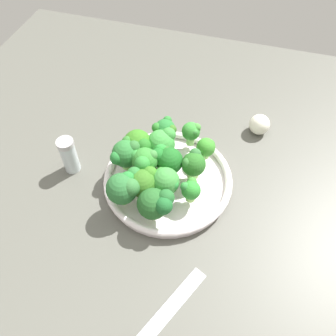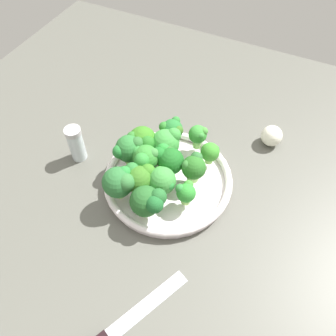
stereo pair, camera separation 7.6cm
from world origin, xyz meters
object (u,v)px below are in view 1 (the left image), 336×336
Objects in this scene: broccoli_floret_7 at (191,190)px; broccoli_floret_8 at (206,147)px; broccoli_floret_11 at (167,160)px; broccoli_floret_2 at (165,130)px; broccoli_floret_13 at (193,163)px; pepper_shaker at (69,155)px; broccoli_floret_0 at (143,181)px; broccoli_floret_5 at (139,145)px; garlic_bulb at (259,124)px; broccoli_floret_3 at (144,161)px; broccoli_floret_4 at (124,188)px; broccoli_floret_6 at (156,204)px; broccoli_floret_1 at (161,144)px; broccoli_floret_10 at (126,153)px; broccoli_floret_12 at (191,132)px; bowl at (168,180)px; broccoli_floret_9 at (166,181)px.

broccoli_floret_7 is 0.97× the size of broccoli_floret_8.
broccoli_floret_8 is 9.76cm from broccoli_floret_11.
broccoli_floret_13 is at bearing -131.26° from broccoli_floret_2.
pepper_shaker is at bearing 85.29° from broccoli_floret_7.
broccoli_floret_0 is 1.10× the size of broccoli_floret_13.
broccoli_floret_11 is at bearing -22.90° from broccoli_floret_0.
broccoli_floret_5 reaches higher than pepper_shaker.
broccoli_floret_5 is at bearing 83.43° from broccoli_floret_13.
garlic_bulb is (20.41, -12.30, -4.34)cm from broccoli_floret_13.
broccoli_floret_4 is (-7.92, 1.66, 0.13)cm from broccoli_floret_3.
broccoli_floret_11 is at bearing 4.88° from broccoli_floret_6.
broccoli_floret_3 reaches higher than garlic_bulb.
broccoli_floret_1 reaches higher than broccoli_floret_13.
broccoli_floret_5 and broccoli_floret_10 have the same top height.
broccoli_floret_11 is at bearing 162.78° from broccoli_floret_12.
broccoli_floret_12 is (7.44, -10.26, -0.28)cm from broccoli_floret_5.
broccoli_floret_2 is (9.68, 3.61, 5.60)cm from bowl.
bowl is 3.88× the size of broccoli_floret_6.
broccoli_floret_1 is at bearing 129.97° from garlic_bulb.
broccoli_floret_7 is (1.47, -9.66, -1.24)cm from broccoli_floret_0.
broccoli_floret_11 reaches higher than bowl.
broccoli_floret_8 is (4.51, -14.45, -1.03)cm from broccoli_floret_5.
broccoli_floret_10 is (1.07, 4.56, -0.25)cm from broccoli_floret_3.
broccoli_floret_1 is 4.61cm from broccoli_floret_11.
broccoli_floret_11 is at bearing -62.51° from broccoli_floret_3.
broccoli_floret_7 is 5.42cm from broccoli_floret_9.
broccoli_floret_4 is at bearing 80.52° from broccoli_floret_6.
broccoli_floret_3 is 4.69cm from broccoli_floret_10.
broccoli_floret_10 is (0.18, 9.58, 5.93)cm from bowl.
broccoli_floret_6 reaches higher than pepper_shaker.
broccoli_floret_6 is at bearing -177.59° from bowl.
broccoli_floret_2 is 25.00cm from garlic_bulb.
broccoli_floret_13 is at bearing -82.76° from broccoli_floret_10.
broccoli_floret_7 is 12.32cm from broccoli_floret_8.
broccoli_floret_2 is 1.30× the size of garlic_bulb.
broccoli_floret_9 is (-0.04, 5.33, 0.95)cm from broccoli_floret_7.
broccoli_floret_10 is at bearing 76.76° from broccoli_floret_3.
broccoli_floret_10 is at bearing 97.89° from broccoli_floret_11.
broccoli_floret_13 is (-7.64, -8.70, -0.18)cm from broccoli_floret_2.
broccoli_floret_5 is 1.18× the size of broccoli_floret_12.
broccoli_floret_13 is at bearing -48.11° from broccoli_floret_0.
broccoli_floret_13 is (-3.23, -8.18, -0.10)cm from broccoli_floret_1.
broccoli_floret_4 reaches higher than broccoli_floret_11.
broccoli_floret_1 is (11.02, -0.49, -0.35)cm from broccoli_floret_0.
broccoli_floret_2 is 0.90× the size of broccoli_floret_10.
bowl is 11.42cm from broccoli_floret_6.
broccoli_floret_1 reaches higher than broccoli_floret_6.
garlic_bulb is at bearing -27.62° from broccoli_floret_6.
broccoli_floret_10 is (5.92, 5.99, 0.05)cm from broccoli_floret_0.
broccoli_floret_2 reaches higher than broccoli_floret_7.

